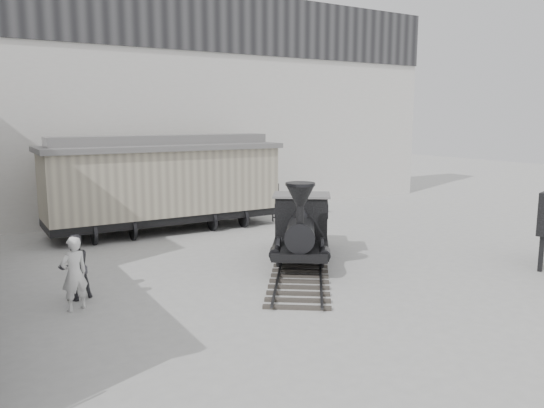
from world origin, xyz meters
TOP-DOWN VIEW (x-y plane):
  - ground at (0.00, 0.00)m, footprint 90.00×90.00m
  - north_wall at (0.00, 14.98)m, footprint 34.00×2.51m
  - locomotive at (1.56, 3.85)m, footprint 6.21×7.62m
  - boxcar at (-0.56, 11.09)m, footprint 10.08×3.27m
  - visitor_a at (-5.90, 3.11)m, footprint 0.80×0.63m
  - visitor_b at (-5.71, 3.97)m, footprint 1.00×0.86m

SIDE VIEW (x-z plane):
  - ground at x=0.00m, z-range 0.00..0.00m
  - visitor_b at x=-5.71m, z-range 0.00..1.78m
  - visitor_a at x=-5.90m, z-range 0.00..1.92m
  - locomotive at x=1.56m, z-range -0.38..2.50m
  - boxcar at x=-0.56m, z-range 0.10..4.21m
  - north_wall at x=0.00m, z-range 0.05..11.05m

